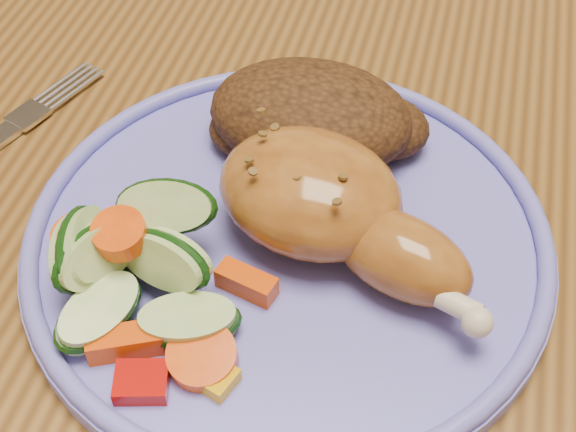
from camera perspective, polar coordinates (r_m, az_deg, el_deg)
The scene contains 6 objects.
dining_table at distance 0.56m, azimuth 13.08°, elevation -3.08°, with size 0.90×1.40×0.75m.
plate at distance 0.44m, azimuth 0.00°, elevation -1.86°, with size 0.29×0.29×0.01m, color #6967D9.
plate_rim at distance 0.43m, azimuth 0.00°, elevation -0.90°, with size 0.28×0.28×0.01m, color #6967D9.
chicken_leg at distance 0.41m, azimuth 3.10°, elevation 0.64°, with size 0.16×0.12×0.05m.
rice_pilaf at distance 0.47m, azimuth 1.93°, elevation 6.95°, with size 0.13×0.09×0.05m.
vegetable_pile at distance 0.40m, azimuth -10.84°, elevation -3.84°, with size 0.12×0.12×0.06m.
Camera 1 is at (-0.04, -0.36, 1.09)m, focal length 50.00 mm.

